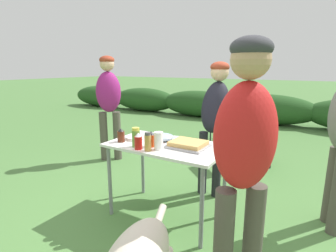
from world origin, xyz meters
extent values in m
plane|color=#4C7A3D|center=(0.00, 0.00, 0.00)|extent=(60.00, 60.00, 0.00)
ellipsoid|color=#234C1E|center=(-6.00, 5.09, 0.38)|extent=(2.40, 0.90, 0.76)
ellipsoid|color=#234C1E|center=(-4.00, 5.09, 0.38)|extent=(2.40, 0.90, 0.76)
ellipsoid|color=#234C1E|center=(-2.00, 5.09, 0.38)|extent=(2.40, 0.90, 0.76)
ellipsoid|color=#234C1E|center=(0.00, 5.09, 0.38)|extent=(2.40, 0.90, 0.76)
cube|color=silver|center=(0.00, 0.00, 0.73)|extent=(1.10, 0.64, 0.02)
cylinder|color=gray|center=(-0.49, -0.27, 0.36)|extent=(0.04, 0.04, 0.71)
cylinder|color=gray|center=(0.49, -0.27, 0.36)|extent=(0.04, 0.04, 0.71)
cylinder|color=gray|center=(-0.49, 0.27, 0.36)|extent=(0.04, 0.04, 0.71)
cylinder|color=gray|center=(0.49, 0.27, 0.36)|extent=(0.04, 0.04, 0.71)
cube|color=#9E9EA3|center=(0.21, 0.03, 0.75)|extent=(0.34, 0.29, 0.02)
cube|color=tan|center=(0.21, 0.03, 0.78)|extent=(0.30, 0.25, 0.04)
cylinder|color=white|center=(-0.37, 0.01, 0.75)|extent=(0.22, 0.22, 0.03)
ellipsoid|color=#99B2CC|center=(-0.11, 0.10, 0.77)|extent=(0.23, 0.23, 0.07)
cylinder|color=white|center=(0.02, -0.17, 0.82)|extent=(0.08, 0.08, 0.16)
cylinder|color=#562314|center=(-0.42, -0.15, 0.79)|extent=(0.07, 0.07, 0.10)
cone|color=black|center=(-0.42, -0.15, 0.86)|extent=(0.06, 0.06, 0.03)
cylinder|color=red|center=(-0.14, -0.26, 0.80)|extent=(0.07, 0.07, 0.12)
cone|color=white|center=(-0.14, -0.26, 0.87)|extent=(0.06, 0.06, 0.03)
cylinder|color=#CC4214|center=(-0.09, -0.13, 0.80)|extent=(0.08, 0.08, 0.11)
cone|color=black|center=(-0.09, -0.13, 0.87)|extent=(0.07, 0.07, 0.03)
cylinder|color=olive|center=(-0.20, -0.21, 0.82)|extent=(0.07, 0.07, 0.15)
cylinder|color=#D1CC47|center=(-0.20, -0.21, 0.91)|extent=(0.07, 0.07, 0.03)
cylinder|color=#B2893D|center=(-0.04, -0.25, 0.81)|extent=(0.06, 0.06, 0.14)
cylinder|color=#4C4C4C|center=(-0.04, -0.25, 0.89)|extent=(0.05, 0.05, 0.02)
cylinder|color=black|center=(0.10, 0.63, 0.37)|extent=(0.10, 0.10, 0.74)
cylinder|color=black|center=(0.27, 0.63, 0.37)|extent=(0.10, 0.10, 0.74)
ellipsoid|color=black|center=(0.18, 0.74, 1.02)|extent=(0.32, 0.44, 0.64)
sphere|color=#DBAD89|center=(0.18, 0.85, 1.39)|extent=(0.20, 0.20, 0.20)
ellipsoid|color=#993823|center=(0.18, 0.85, 1.45)|extent=(0.21, 0.21, 0.12)
cylinder|color=#4C473D|center=(0.94, -0.52, 0.38)|extent=(0.12, 0.12, 0.77)
cylinder|color=#4C473D|center=(0.81, -0.67, 0.38)|extent=(0.12, 0.12, 0.77)
ellipsoid|color=red|center=(0.88, -0.59, 1.07)|extent=(0.45, 0.46, 0.62)
sphere|color=tan|center=(0.88, -0.59, 1.49)|extent=(0.21, 0.21, 0.21)
ellipsoid|color=#333338|center=(0.88, -0.59, 1.55)|extent=(0.22, 0.22, 0.13)
cylinder|color=#4C473D|center=(1.37, 0.71, 0.37)|extent=(0.11, 0.11, 0.74)
cylinder|color=#4C473D|center=(-1.70, 0.88, 0.38)|extent=(0.12, 0.12, 0.77)
cylinder|color=#4C473D|center=(-1.54, 1.01, 0.38)|extent=(0.12, 0.12, 0.77)
ellipsoid|color=#931E70|center=(-1.62, 0.94, 1.08)|extent=(0.46, 0.45, 0.62)
sphere|color=#DBAD89|center=(-1.62, 0.94, 1.49)|extent=(0.21, 0.21, 0.21)
ellipsoid|color=#993823|center=(-1.62, 0.94, 1.55)|extent=(0.22, 0.22, 0.13)
cylinder|color=beige|center=(0.44, -0.82, 0.55)|extent=(0.10, 0.20, 0.11)
cube|color=#19602D|center=(0.36, 1.84, 0.39)|extent=(0.65, 0.65, 0.03)
cube|color=#19602D|center=(0.17, 1.63, 0.61)|extent=(0.45, 0.43, 0.44)
cylinder|color=black|center=(0.08, 1.83, 0.19)|extent=(0.02, 0.02, 0.38)
cylinder|color=black|center=(0.37, 1.55, 0.19)|extent=(0.02, 0.02, 0.38)
cylinder|color=black|center=(0.35, 2.12, 0.19)|extent=(0.02, 0.02, 0.38)
cylinder|color=black|center=(0.65, 1.84, 0.19)|extent=(0.02, 0.02, 0.38)
cylinder|color=black|center=(0.20, 1.99, 0.56)|extent=(0.30, 0.32, 0.02)
cylinder|color=black|center=(0.53, 1.68, 0.56)|extent=(0.30, 0.32, 0.02)
cube|color=navy|center=(-0.42, 2.82, 0.39)|extent=(0.51, 0.51, 0.03)
cube|color=navy|center=(-0.39, 2.54, 0.61)|extent=(0.48, 0.21, 0.44)
cylinder|color=black|center=(-0.60, 2.60, 0.19)|extent=(0.02, 0.02, 0.38)
cylinder|color=black|center=(-0.20, 2.64, 0.19)|extent=(0.02, 0.02, 0.38)
cylinder|color=black|center=(-0.64, 2.99, 0.19)|extent=(0.02, 0.02, 0.38)
cylinder|color=black|center=(-0.24, 3.04, 0.19)|extent=(0.02, 0.02, 0.38)
cylinder|color=black|center=(-0.65, 2.79, 0.56)|extent=(0.07, 0.41, 0.02)
cylinder|color=black|center=(-0.19, 2.84, 0.56)|extent=(0.07, 0.41, 0.02)
camera|label=1|loc=(1.23, -2.02, 1.45)|focal=28.00mm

